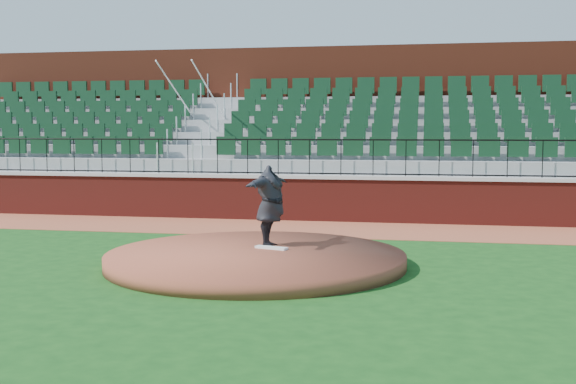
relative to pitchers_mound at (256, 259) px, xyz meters
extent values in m
plane|color=#124013|center=(0.37, -0.18, -0.12)|extent=(90.00, 90.00, 0.00)
cube|color=brown|center=(0.37, 5.22, -0.12)|extent=(34.00, 3.20, 0.01)
cube|color=maroon|center=(0.37, 6.82, 0.47)|extent=(34.00, 0.35, 1.20)
cube|color=#B7B7B7|center=(0.37, 6.82, 1.12)|extent=(34.00, 0.45, 0.10)
cube|color=maroon|center=(0.37, 12.34, 2.62)|extent=(34.00, 0.50, 5.50)
cylinder|color=brown|center=(0.00, 0.00, 0.00)|extent=(5.70, 5.70, 0.25)
cube|color=white|center=(0.21, 0.45, 0.15)|extent=(0.69, 0.37, 0.04)
imported|color=black|center=(0.10, 0.86, 0.94)|extent=(0.82, 2.06, 1.63)
camera|label=1|loc=(3.16, -13.14, 2.47)|focal=44.71mm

